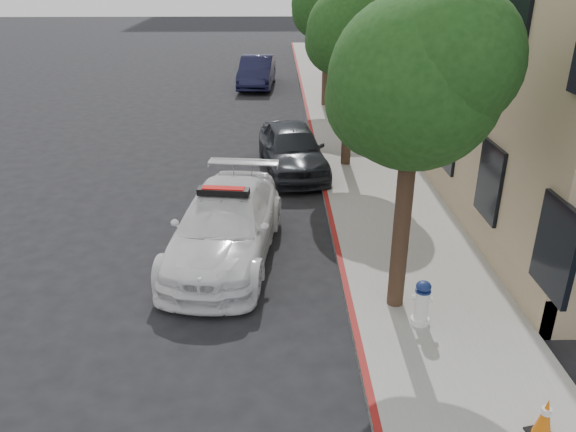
# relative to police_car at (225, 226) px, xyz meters

# --- Properties ---
(ground) EXTENTS (120.00, 120.00, 0.00)m
(ground) POSITION_rel_police_car_xyz_m (0.42, -0.20, -0.75)
(ground) COLOR black
(ground) RESTS_ON ground
(sidewalk) EXTENTS (3.20, 50.00, 0.15)m
(sidewalk) POSITION_rel_police_car_xyz_m (4.02, 9.80, -0.67)
(sidewalk) COLOR gray
(sidewalk) RESTS_ON ground
(curb_strip) EXTENTS (0.12, 50.00, 0.15)m
(curb_strip) POSITION_rel_police_car_xyz_m (2.48, 9.80, -0.67)
(curb_strip) COLOR maroon
(curb_strip) RESTS_ON ground
(tree_near) EXTENTS (2.92, 2.82, 5.62)m
(tree_near) POSITION_rel_police_car_xyz_m (3.35, -2.21, 3.53)
(tree_near) COLOR black
(tree_near) RESTS_ON sidewalk
(tree_mid) EXTENTS (2.77, 2.64, 5.43)m
(tree_mid) POSITION_rel_police_car_xyz_m (3.35, 5.79, 3.41)
(tree_mid) COLOR black
(tree_mid) RESTS_ON sidewalk
(tree_far) EXTENTS (3.10, 3.00, 5.81)m
(tree_far) POSITION_rel_police_car_xyz_m (3.35, 13.79, 3.64)
(tree_far) COLOR black
(tree_far) RESTS_ON sidewalk
(police_car) EXTENTS (2.71, 5.35, 1.64)m
(police_car) POSITION_rel_police_car_xyz_m (0.00, 0.00, 0.00)
(police_car) COLOR white
(police_car) RESTS_ON ground
(parked_car_mid) EXTENTS (2.37, 4.62, 1.50)m
(parked_car_mid) POSITION_rel_police_car_xyz_m (1.62, 5.47, 0.00)
(parked_car_mid) COLOR black
(parked_car_mid) RESTS_ON ground
(parked_car_far) EXTENTS (1.96, 4.79, 1.55)m
(parked_car_far) POSITION_rel_police_car_xyz_m (0.17, 18.54, 0.03)
(parked_car_far) COLOR black
(parked_car_far) RESTS_ON ground
(fire_hydrant) EXTENTS (0.36, 0.33, 0.85)m
(fire_hydrant) POSITION_rel_police_car_xyz_m (3.64, -2.85, -0.18)
(fire_hydrant) COLOR silver
(fire_hydrant) RESTS_ON sidewalk
(traffic_cone) EXTENTS (0.39, 0.39, 0.62)m
(traffic_cone) POSITION_rel_police_car_xyz_m (4.66, -5.46, -0.29)
(traffic_cone) COLOR black
(traffic_cone) RESTS_ON sidewalk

